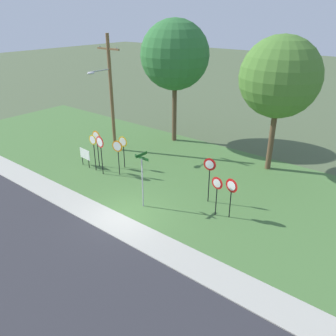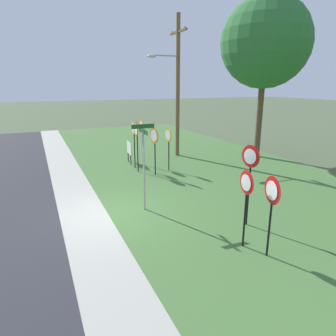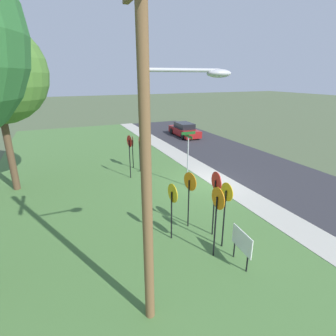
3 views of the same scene
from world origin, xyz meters
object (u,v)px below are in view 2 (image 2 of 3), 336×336
Objects in this scene: stop_sign_far_left at (154,141)px; utility_pole at (176,82)px; yield_sign_near_left at (250,166)px; street_name_post at (144,160)px; stop_sign_near_right at (142,132)px; yield_sign_near_right at (271,198)px; stop_sign_far_right at (168,140)px; oak_tree_left at (265,43)px; stop_sign_far_center at (134,135)px; yield_sign_far_left at (246,191)px; notice_board at (129,149)px; stop_sign_near_left at (137,136)px.

utility_pole is (-3.51, 2.83, 2.82)m from stop_sign_far_left.
yield_sign_near_left is 0.85× the size of street_name_post.
utility_pole is at bearing 118.91° from stop_sign_near_right.
yield_sign_near_right is (10.22, -0.07, -0.22)m from stop_sign_near_right.
oak_tree_left is (-0.67, 6.50, 5.13)m from stop_sign_far_right.
stop_sign_far_center is 1.12× the size of yield_sign_near_right.
yield_sign_near_right is at bearing 28.22° from yield_sign_far_left.
yield_sign_far_left is at bearing 6.41° from notice_board.
stop_sign_far_center is at bearing -133.19° from stop_sign_far_right.
yield_sign_far_left is (1.06, -0.95, -0.33)m from yield_sign_near_left.
stop_sign_near_right is 0.97× the size of yield_sign_near_left.
stop_sign_far_center is 2.02× the size of notice_board.
stop_sign_far_right is at bearing 106.78° from stop_sign_far_left.
stop_sign_near_right is 1.02× the size of stop_sign_far_center.
stop_sign_near_right is 9.56m from yield_sign_far_left.
yield_sign_near_left reaches higher than notice_board.
utility_pole is at bearing 132.59° from stop_sign_near_left.
stop_sign_near_right is 8.92m from oak_tree_left.
notice_board is at bearing 177.45° from yield_sign_near_left.
yield_sign_near_left is 9.36m from notice_board.
stop_sign_far_left reaches higher than yield_sign_near_right.
utility_pole reaches higher than yield_sign_far_left.
stop_sign_near_right is at bearing 163.49° from street_name_post.
stop_sign_near_left is at bearing -165.08° from yield_sign_near_right.
yield_sign_near_right reaches higher than notice_board.
street_name_post is (5.62, -1.42, 0.05)m from stop_sign_far_center.
stop_sign_near_right is at bearing -169.27° from yield_sign_near_right.
utility_pole is at bearing 130.14° from stop_sign_far_left.
oak_tree_left reaches higher than stop_sign_near_right.
utility_pole is (-2.99, 1.83, 2.92)m from stop_sign_far_right.
yield_sign_near_left is 11.28m from oak_tree_left.
utility_pole is 5.65m from oak_tree_left.
stop_sign_near_right is 1.39m from notice_board.
street_name_post is 0.33× the size of oak_tree_left.
stop_sign_far_right is 2.82m from notice_board.
stop_sign_near_left is 8.42m from yield_sign_far_left.
oak_tree_left is at bearing 120.37° from street_name_post.
stop_sign_near_left is 1.10× the size of stop_sign_far_left.
stop_sign_far_right is at bearing 32.11° from stop_sign_near_right.
stop_sign_far_left is 1.07× the size of yield_sign_near_right.
yield_sign_near_left is (6.42, 0.67, 0.25)m from stop_sign_far_left.
stop_sign_far_right is 1.01× the size of yield_sign_far_left.
yield_sign_far_left is at bearing -51.64° from yield_sign_near_left.
stop_sign_near_right is 8.52m from yield_sign_near_left.
yield_sign_near_left is at bearing 7.48° from stop_sign_far_center.
stop_sign_far_center is at bearing 3.47° from notice_board.
yield_sign_far_left reaches higher than notice_board.
utility_pole is at bearing 158.11° from yield_sign_near_left.
stop_sign_far_center reaches higher than stop_sign_far_right.
yield_sign_far_left is (9.22, 0.23, -0.15)m from stop_sign_far_center.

